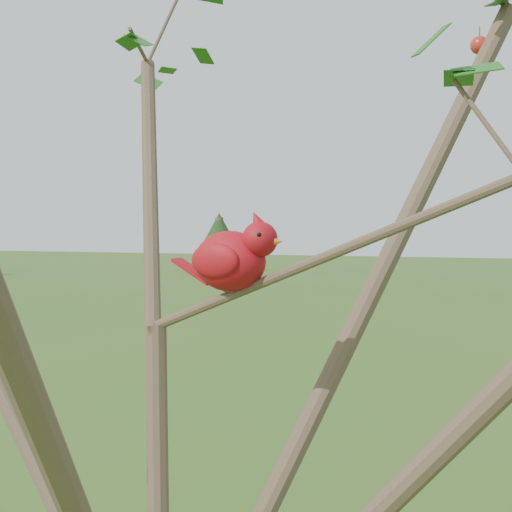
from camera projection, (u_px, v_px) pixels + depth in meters
The scene contains 3 objects.
crabapple_tree at pixel (166, 230), 1.10m from camera, with size 2.35×2.05×2.95m.
cardinal at pixel (234, 258), 1.19m from camera, with size 0.21×0.12×0.15m.
distant_trees at pixel (433, 236), 25.55m from camera, with size 40.93×14.79×3.39m.
Camera 1 is at (0.48, -1.04, 2.14)m, focal length 50.00 mm.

